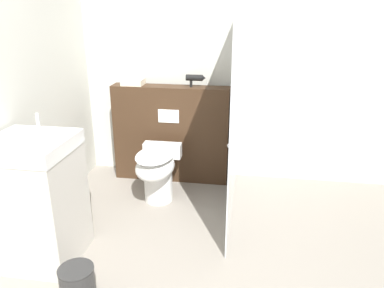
# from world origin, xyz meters

# --- Properties ---
(wall_back) EXTENTS (8.00, 0.06, 2.50)m
(wall_back) POSITION_xyz_m (0.00, 2.27, 1.25)
(wall_back) COLOR silver
(wall_back) RESTS_ON ground_plane
(partition_panel) EXTENTS (1.25, 0.22, 1.05)m
(partition_panel) POSITION_xyz_m (-0.31, 2.05, 0.53)
(partition_panel) COLOR #3D2819
(partition_panel) RESTS_ON ground_plane
(shower_glass) EXTENTS (0.04, 1.55, 1.92)m
(shower_glass) POSITION_xyz_m (0.40, 1.46, 0.96)
(shower_glass) COLOR silver
(shower_glass) RESTS_ON ground_plane
(toilet) EXTENTS (0.39, 0.63, 0.53)m
(toilet) POSITION_xyz_m (-0.34, 1.49, 0.34)
(toilet) COLOR white
(toilet) RESTS_ON ground_plane
(sink_vanity) EXTENTS (0.57, 0.56, 1.12)m
(sink_vanity) POSITION_xyz_m (-0.99, 0.49, 0.49)
(sink_vanity) COLOR beige
(sink_vanity) RESTS_ON ground_plane
(hair_drier) EXTENTS (0.20, 0.06, 0.13)m
(hair_drier) POSITION_xyz_m (-0.05, 2.05, 1.14)
(hair_drier) COLOR black
(hair_drier) RESTS_ON partition_panel
(folded_towel) EXTENTS (0.22, 0.19, 0.06)m
(folded_towel) POSITION_xyz_m (-0.72, 2.05, 1.08)
(folded_towel) COLOR beige
(folded_towel) RESTS_ON partition_panel
(waste_bin) EXTENTS (0.23, 0.23, 0.29)m
(waste_bin) POSITION_xyz_m (-0.50, 0.04, 0.15)
(waste_bin) COLOR #2D2D2D
(waste_bin) RESTS_ON ground_plane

